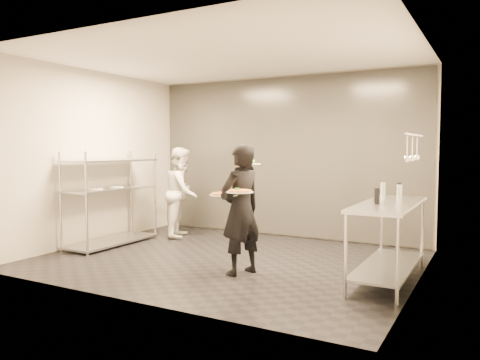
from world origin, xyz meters
The scene contains 13 objects.
room_shell centered at (0.00, 1.18, 1.40)m, with size 5.00×4.00×2.80m.
pass_rack centered at (-2.15, 0.00, 0.77)m, with size 0.60×1.60×1.50m.
prep_counter centered at (2.18, 0.00, 0.63)m, with size 0.60×1.80×0.92m.
utensil_rail centered at (2.43, 0.00, 1.55)m, with size 0.07×1.20×0.31m.
waiter centered at (0.53, -0.56, 0.80)m, with size 0.58×0.38×1.60m, color black.
chef centered at (-1.55, 1.10, 0.78)m, with size 0.76×0.59×1.56m, color silver.
pizza_plate_near centered at (0.39, -0.74, 1.00)m, with size 0.34×0.34×0.05m.
pizza_plate_far centered at (0.65, -0.81, 1.05)m, with size 0.31×0.31×0.05m.
salad_plate centered at (0.50, -0.25, 1.37)m, with size 0.27×0.27×0.07m.
pos_monitor centered at (2.06, -0.11, 1.01)m, with size 0.05×0.26×0.18m, color black.
bottle_green centered at (2.05, 0.30, 1.03)m, with size 0.06×0.06×0.21m, color gray.
bottle_clear centered at (2.27, 0.14, 1.02)m, with size 0.06×0.06×0.20m, color gray.
bottle_dark centered at (2.21, 0.45, 1.02)m, with size 0.06×0.06×0.21m, color black.
Camera 1 is at (3.25, -5.54, 1.56)m, focal length 35.00 mm.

